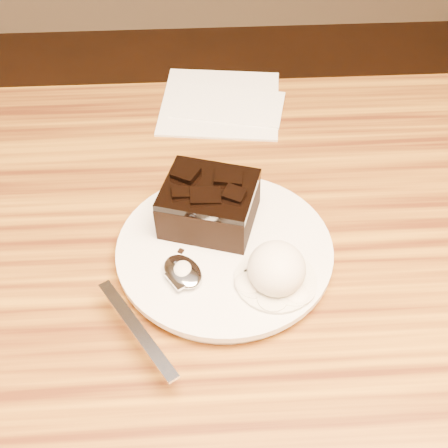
{
  "coord_description": "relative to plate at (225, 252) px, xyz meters",
  "views": [
    {
      "loc": [
        -0.05,
        -0.32,
        1.21
      ],
      "look_at": [
        -0.03,
        0.08,
        0.79
      ],
      "focal_mm": 46.9,
      "sensor_mm": 36.0,
      "label": 1
    }
  ],
  "objects": [
    {
      "name": "crumb_a",
      "position": [
        0.02,
        -0.04,
        0.01
      ],
      "size": [
        0.01,
        0.01,
        0.0
      ],
      "primitive_type": "cube",
      "rotation": [
        0.0,
        0.0,
        0.54
      ],
      "color": "black",
      "rests_on": "plate"
    },
    {
      "name": "ice_cream_scoop",
      "position": [
        0.05,
        -0.05,
        0.03
      ],
      "size": [
        0.06,
        0.06,
        0.05
      ],
      "primitive_type": "ellipsoid",
      "color": "white",
      "rests_on": "plate"
    },
    {
      "name": "melt_puddle",
      "position": [
        0.05,
        -0.05,
        0.01
      ],
      "size": [
        0.08,
        0.08,
        0.0
      ],
      "primitive_type": "cylinder",
      "color": "silver",
      "rests_on": "plate"
    },
    {
      "name": "plate",
      "position": [
        0.0,
        0.0,
        0.0
      ],
      "size": [
        0.22,
        0.22,
        0.02
      ],
      "primitive_type": "cylinder",
      "color": "silver",
      "rests_on": "dining_table"
    },
    {
      "name": "spoon",
      "position": [
        -0.04,
        -0.04,
        0.01
      ],
      "size": [
        0.13,
        0.17,
        0.01
      ],
      "primitive_type": null,
      "rotation": [
        0.0,
        0.0,
        0.57
      ],
      "color": "silver",
      "rests_on": "plate"
    },
    {
      "name": "crumb_b",
      "position": [
        -0.04,
        -0.01,
        0.01
      ],
      "size": [
        0.01,
        0.01,
        0.0
      ],
      "primitive_type": "cube",
      "rotation": [
        0.0,
        0.0,
        1.04
      ],
      "color": "black",
      "rests_on": "plate"
    },
    {
      "name": "brownie",
      "position": [
        -0.01,
        0.04,
        0.03
      ],
      "size": [
        0.11,
        0.1,
        0.04
      ],
      "primitive_type": "cube",
      "rotation": [
        0.0,
        0.0,
        -0.3
      ],
      "color": "black",
      "rests_on": "plate"
    },
    {
      "name": "napkin",
      "position": [
        0.01,
        0.28,
        -0.01
      ],
      "size": [
        0.18,
        0.18,
        0.01
      ],
      "primitive_type": "cube",
      "rotation": [
        0.0,
        0.0,
        -0.13
      ],
      "color": "white",
      "rests_on": "dining_table"
    }
  ]
}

